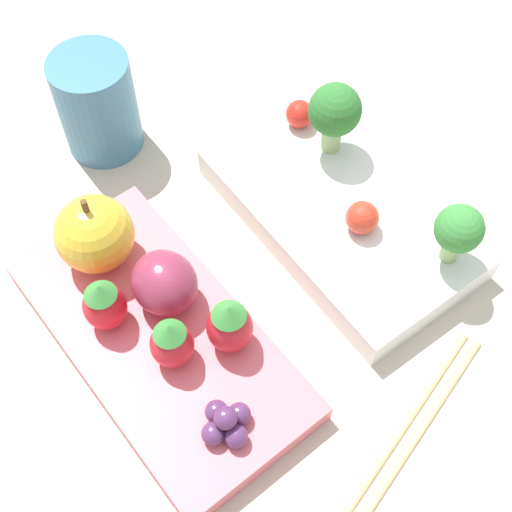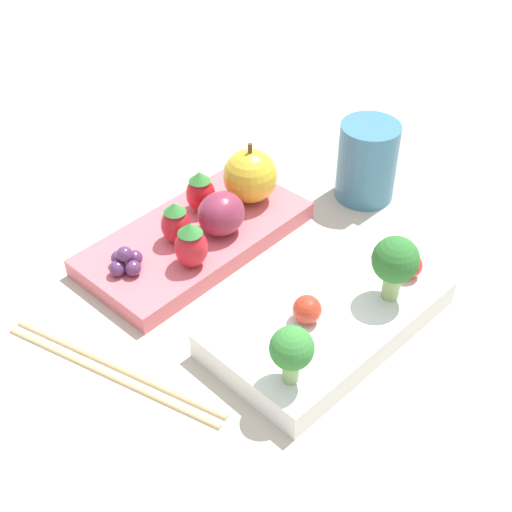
{
  "view_description": "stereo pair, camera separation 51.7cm",
  "coord_description": "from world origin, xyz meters",
  "px_view_note": "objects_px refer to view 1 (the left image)",
  "views": [
    {
      "loc": [
        0.21,
        -0.16,
        0.45
      ],
      "look_at": [
        0.0,
        0.0,
        0.04
      ],
      "focal_mm": 50.0,
      "sensor_mm": 36.0,
      "label": 1
    },
    {
      "loc": [
        0.36,
        0.33,
        0.45
      ],
      "look_at": [
        0.0,
        0.0,
        0.04
      ],
      "focal_mm": 50.0,
      "sensor_mm": 36.0,
      "label": 2
    }
  ],
  "objects_px": {
    "cherry_tomato_1": "(362,218)",
    "chopsticks_pair": "(393,458)",
    "drinking_cup": "(97,104)",
    "strawberry_1": "(230,325)",
    "cherry_tomato_0": "(300,114)",
    "strawberry_2": "(104,304)",
    "broccoli_floret_0": "(335,112)",
    "bento_box_savoury": "(342,215)",
    "apple": "(94,234)",
    "broccoli_floret_1": "(459,230)",
    "strawberry_0": "(172,343)",
    "bento_box_fruit": "(161,340)",
    "grape_cluster": "(226,423)",
    "plum": "(164,283)"
  },
  "relations": [
    {
      "from": "cherry_tomato_0",
      "to": "drinking_cup",
      "type": "distance_m",
      "value": 0.16
    },
    {
      "from": "grape_cluster",
      "to": "chopsticks_pair",
      "type": "relative_size",
      "value": 0.17
    },
    {
      "from": "bento_box_fruit",
      "to": "broccoli_floret_0",
      "type": "xyz_separation_m",
      "value": [
        -0.05,
        0.19,
        0.05
      ]
    },
    {
      "from": "bento_box_savoury",
      "to": "cherry_tomato_0",
      "type": "bearing_deg",
      "value": 162.5
    },
    {
      "from": "cherry_tomato_0",
      "to": "strawberry_0",
      "type": "bearing_deg",
      "value": -61.99
    },
    {
      "from": "cherry_tomato_0",
      "to": "chopsticks_pair",
      "type": "distance_m",
      "value": 0.27
    },
    {
      "from": "bento_box_fruit",
      "to": "cherry_tomato_1",
      "type": "relative_size",
      "value": 9.33
    },
    {
      "from": "apple",
      "to": "strawberry_2",
      "type": "height_order",
      "value": "apple"
    },
    {
      "from": "broccoli_floret_0",
      "to": "cherry_tomato_1",
      "type": "xyz_separation_m",
      "value": [
        0.07,
        -0.03,
        -0.03
      ]
    },
    {
      "from": "strawberry_1",
      "to": "broccoli_floret_1",
      "type": "bearing_deg",
      "value": 74.05
    },
    {
      "from": "apple",
      "to": "strawberry_1",
      "type": "xyz_separation_m",
      "value": [
        0.11,
        0.03,
        -0.01
      ]
    },
    {
      "from": "apple",
      "to": "chopsticks_pair",
      "type": "height_order",
      "value": "apple"
    },
    {
      "from": "cherry_tomato_0",
      "to": "grape_cluster",
      "type": "height_order",
      "value": "cherry_tomato_0"
    },
    {
      "from": "broccoli_floret_0",
      "to": "strawberry_1",
      "type": "xyz_separation_m",
      "value": [
        0.08,
        -0.16,
        -0.02
      ]
    },
    {
      "from": "cherry_tomato_1",
      "to": "cherry_tomato_0",
      "type": "bearing_deg",
      "value": 163.98
    },
    {
      "from": "drinking_cup",
      "to": "chopsticks_pair",
      "type": "bearing_deg",
      "value": 0.09
    },
    {
      "from": "chopsticks_pair",
      "to": "strawberry_1",
      "type": "bearing_deg",
      "value": -163.95
    },
    {
      "from": "broccoli_floret_1",
      "to": "cherry_tomato_0",
      "type": "bearing_deg",
      "value": -179.46
    },
    {
      "from": "bento_box_fruit",
      "to": "bento_box_savoury",
      "type": "bearing_deg",
      "value": 90.03
    },
    {
      "from": "cherry_tomato_0",
      "to": "apple",
      "type": "bearing_deg",
      "value": -88.45
    },
    {
      "from": "broccoli_floret_0",
      "to": "cherry_tomato_0",
      "type": "height_order",
      "value": "broccoli_floret_0"
    },
    {
      "from": "drinking_cup",
      "to": "strawberry_1",
      "type": "bearing_deg",
      "value": -9.03
    },
    {
      "from": "broccoli_floret_0",
      "to": "strawberry_2",
      "type": "bearing_deg",
      "value": -85.0
    },
    {
      "from": "cherry_tomato_0",
      "to": "strawberry_2",
      "type": "height_order",
      "value": "strawberry_2"
    },
    {
      "from": "cherry_tomato_1",
      "to": "strawberry_1",
      "type": "distance_m",
      "value": 0.13
    },
    {
      "from": "broccoli_floret_0",
      "to": "cherry_tomato_1",
      "type": "height_order",
      "value": "broccoli_floret_0"
    },
    {
      "from": "broccoli_floret_1",
      "to": "drinking_cup",
      "type": "xyz_separation_m",
      "value": [
        -0.26,
        -0.12,
        -0.02
      ]
    },
    {
      "from": "apple",
      "to": "strawberry_1",
      "type": "bearing_deg",
      "value": 16.13
    },
    {
      "from": "broccoli_floret_0",
      "to": "strawberry_0",
      "type": "bearing_deg",
      "value": -70.71
    },
    {
      "from": "plum",
      "to": "apple",
      "type": "bearing_deg",
      "value": -163.49
    },
    {
      "from": "chopsticks_pair",
      "to": "plum",
      "type": "bearing_deg",
      "value": -164.06
    },
    {
      "from": "apple",
      "to": "strawberry_1",
      "type": "relative_size",
      "value": 1.38
    },
    {
      "from": "grape_cluster",
      "to": "drinking_cup",
      "type": "bearing_deg",
      "value": 164.61
    },
    {
      "from": "apple",
      "to": "grape_cluster",
      "type": "height_order",
      "value": "apple"
    },
    {
      "from": "bento_box_fruit",
      "to": "cherry_tomato_0",
      "type": "bearing_deg",
      "value": 113.29
    },
    {
      "from": "plum",
      "to": "bento_box_savoury",
      "type": "bearing_deg",
      "value": 82.68
    },
    {
      "from": "broccoli_floret_1",
      "to": "grape_cluster",
      "type": "bearing_deg",
      "value": -89.76
    },
    {
      "from": "broccoli_floret_0",
      "to": "strawberry_2",
      "type": "xyz_separation_m",
      "value": [
        0.02,
        -0.22,
        -0.02
      ]
    },
    {
      "from": "bento_box_savoury",
      "to": "strawberry_1",
      "type": "distance_m",
      "value": 0.14
    },
    {
      "from": "chopsticks_pair",
      "to": "bento_box_savoury",
      "type": "bearing_deg",
      "value": 148.46
    },
    {
      "from": "bento_box_savoury",
      "to": "drinking_cup",
      "type": "height_order",
      "value": "drinking_cup"
    },
    {
      "from": "strawberry_0",
      "to": "grape_cluster",
      "type": "distance_m",
      "value": 0.06
    },
    {
      "from": "broccoli_floret_0",
      "to": "strawberry_0",
      "type": "relative_size",
      "value": 1.39
    },
    {
      "from": "apple",
      "to": "strawberry_2",
      "type": "xyz_separation_m",
      "value": [
        0.05,
        -0.02,
        -0.01
      ]
    },
    {
      "from": "cherry_tomato_1",
      "to": "chopsticks_pair",
      "type": "xyz_separation_m",
      "value": [
        0.13,
        -0.09,
        -0.03
      ]
    },
    {
      "from": "strawberry_1",
      "to": "grape_cluster",
      "type": "distance_m",
      "value": 0.06
    },
    {
      "from": "bento_box_savoury",
      "to": "broccoli_floret_0",
      "type": "xyz_separation_m",
      "value": [
        -0.05,
        0.03,
        0.05
      ]
    },
    {
      "from": "strawberry_2",
      "to": "drinking_cup",
      "type": "height_order",
      "value": "drinking_cup"
    },
    {
      "from": "strawberry_0",
      "to": "strawberry_2",
      "type": "distance_m",
      "value": 0.05
    },
    {
      "from": "broccoli_floret_0",
      "to": "bento_box_savoury",
      "type": "bearing_deg",
      "value": -31.27
    }
  ]
}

